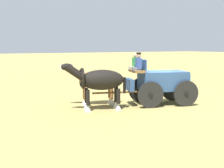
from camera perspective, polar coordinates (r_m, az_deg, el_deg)
name	(u,v)px	position (r m, az deg, el deg)	size (l,w,h in m)	color
ground_plane	(162,104)	(15.54, 10.09, -4.01)	(220.00, 220.00, 0.00)	#9E8C4C
show_wagon	(160,82)	(15.28, 9.62, 0.50)	(5.49, 2.62, 2.80)	#2D4C7A
draft_horse_near	(100,81)	(13.71, -2.52, 0.61)	(3.12, 1.58, 2.31)	black
draft_horse_off	(95,80)	(14.99, -3.40, 0.77)	(2.98, 1.49, 2.18)	brown
sponsor_banner	(171,82)	(20.48, 11.77, 0.33)	(3.20, 0.06, 1.10)	#1959B2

